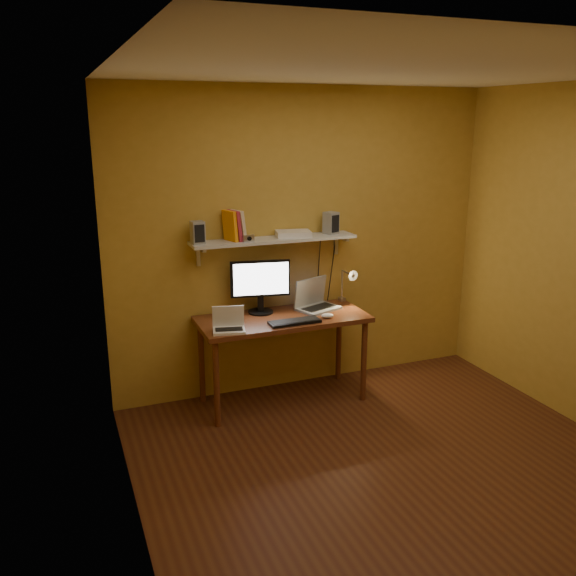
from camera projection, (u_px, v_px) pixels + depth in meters
name	position (u px, v px, depth m)	size (l,w,h in m)	color
room	(403.00, 287.00, 3.84)	(3.44, 3.24, 2.64)	#512A14
desk	(283.00, 327.00, 5.04)	(1.40, 0.60, 0.75)	brown
wall_shelf	(274.00, 240.00, 5.03)	(1.40, 0.25, 0.21)	silver
monitor	(260.00, 284.00, 5.06)	(0.50, 0.25, 0.45)	black
laptop	(315.00, 301.00, 5.22)	(0.41, 0.35, 0.26)	gray
netbook	(229.00, 324.00, 4.68)	(0.28, 0.23, 0.19)	white
keyboard	(295.00, 322.00, 4.86)	(0.42, 0.14, 0.02)	black
mouse	(327.00, 316.00, 4.99)	(0.10, 0.07, 0.04)	white
desk_lamp	(348.00, 281.00, 5.31)	(0.09, 0.23, 0.38)	silver
speaker_left	(198.00, 233.00, 4.78)	(0.10, 0.10, 0.18)	gray
speaker_right	(331.00, 223.00, 5.19)	(0.10, 0.10, 0.19)	gray
books	(234.00, 226.00, 4.88)	(0.17, 0.18, 0.25)	orange
shelf_camera	(248.00, 238.00, 4.87)	(0.10, 0.05, 0.06)	silver
router	(293.00, 234.00, 5.09)	(0.29, 0.19, 0.05)	white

